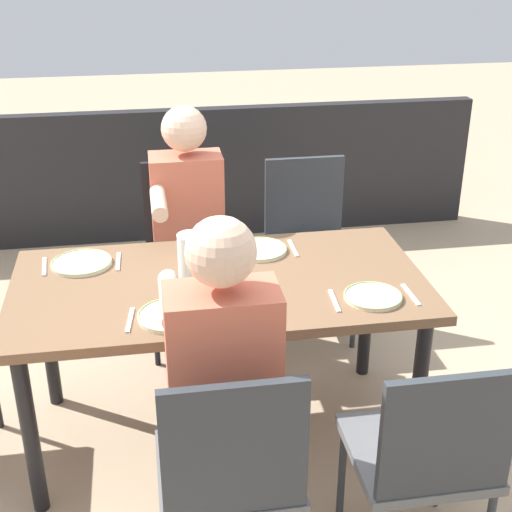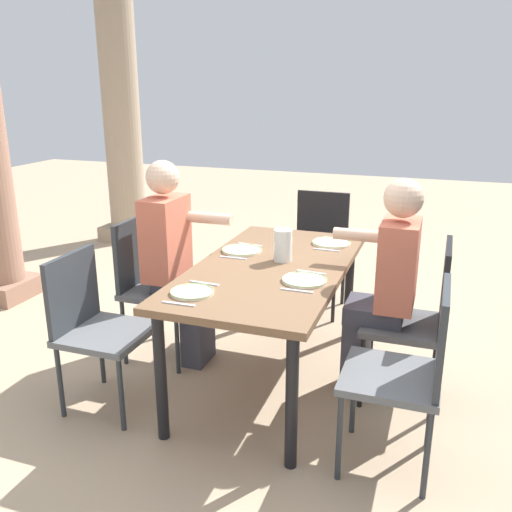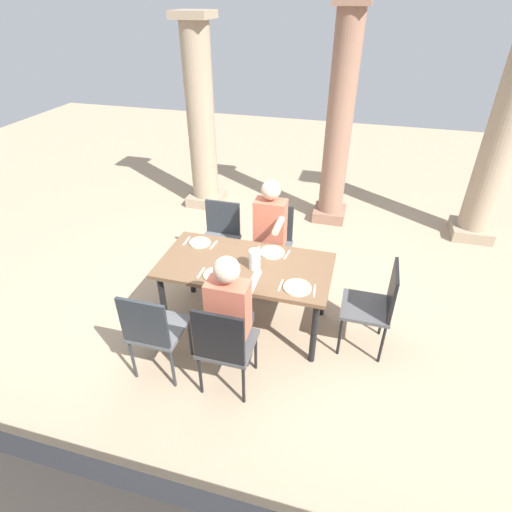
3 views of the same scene
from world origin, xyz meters
name	(u,v)px [view 1 (image 1 of 3)]	position (x,y,z in m)	size (l,w,h in m)	color
ground_plane	(223,431)	(0.00, 0.00, 0.00)	(16.00, 16.00, 0.00)	tan
dining_table	(220,298)	(0.00, 0.00, 0.66)	(1.64, 0.84, 0.74)	brown
chair_west_north	(427,453)	(-0.56, 0.84, 0.51)	(0.44, 0.44, 0.88)	#5B5E61
chair_west_south	(308,236)	(-0.56, -0.84, 0.53)	(0.44, 0.44, 0.92)	#5B5E61
chair_mid_north	(230,469)	(0.07, 0.84, 0.53)	(0.44, 0.44, 0.92)	#5B5E61
chair_mid_south	(187,244)	(0.07, -0.84, 0.53)	(0.44, 0.44, 0.94)	#4F4F50
diner_woman_green	(221,387)	(0.07, 0.65, 0.70)	(0.35, 0.49, 1.31)	#3F3F4C
diner_man_white	(189,231)	(0.07, -0.64, 0.69)	(0.35, 0.50, 1.28)	#3F3F4C
patio_railing	(183,175)	(0.00, -2.18, 0.45)	(4.04, 0.10, 0.90)	black
plate_0	(373,296)	(-0.56, 0.24, 0.75)	(0.22, 0.22, 0.02)	silver
fork_0	(411,295)	(-0.71, 0.24, 0.74)	(0.02, 0.17, 0.01)	silver
spoon_0	(334,301)	(-0.41, 0.24, 0.74)	(0.02, 0.17, 0.01)	silver
plate_1	(259,249)	(-0.20, -0.25, 0.75)	(0.24, 0.24, 0.02)	silver
fork_1	(293,248)	(-0.35, -0.25, 0.74)	(0.02, 0.17, 0.01)	silver
spoon_1	(224,253)	(-0.05, -0.25, 0.74)	(0.02, 0.17, 0.01)	silver
plate_2	(172,315)	(0.20, 0.26, 0.75)	(0.25, 0.25, 0.02)	silver
fork_2	(213,313)	(0.05, 0.26, 0.74)	(0.02, 0.17, 0.01)	silver
spoon_2	(130,320)	(0.35, 0.26, 0.74)	(0.02, 0.17, 0.01)	silver
plate_3	(81,263)	(0.55, -0.24, 0.75)	(0.25, 0.25, 0.02)	silver
fork_3	(118,261)	(0.40, -0.24, 0.74)	(0.02, 0.17, 0.01)	silver
spoon_3	(44,267)	(0.70, -0.24, 0.74)	(0.02, 0.17, 0.01)	silver
water_pitcher	(192,259)	(0.10, -0.04, 0.83)	(0.11, 0.11, 0.19)	white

